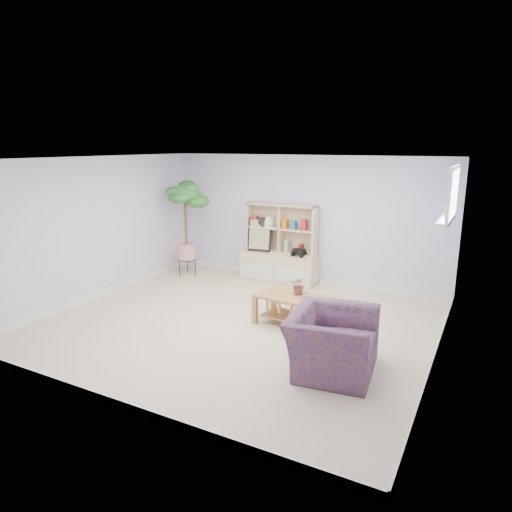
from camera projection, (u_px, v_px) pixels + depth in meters
The scene contains 14 objects.
floor at pixel (237, 324), 6.77m from camera, with size 5.50×5.00×0.01m, color tan.
ceiling at pixel (236, 159), 6.19m from camera, with size 5.50×5.00×0.01m, color white.
walls at pixel (237, 245), 6.48m from camera, with size 5.51×5.01×2.40m.
baseboard at pixel (237, 320), 6.76m from camera, with size 5.50×5.00×0.10m, color white, non-canonical shape.
window at pixel (454, 194), 5.56m from camera, with size 0.10×0.98×0.68m, color silver, non-canonical shape.
window_sill at pixel (446, 220), 5.67m from camera, with size 0.14×1.00×0.04m, color white.
storage_unit at pixel (279, 244), 8.68m from camera, with size 1.49×0.50×1.49m, color tan, non-canonical shape.
poster at pixel (260, 235), 8.82m from camera, with size 0.46×0.11×0.63m, color yellow, non-canonical shape.
toy_truck at pixel (299, 252), 8.47m from camera, with size 0.31×0.21×0.16m, color black, non-canonical shape.
coffee_table at pixel (295, 311), 6.66m from camera, with size 1.11×0.60×0.45m, color olive, non-canonical shape.
table_plant at pixel (299, 285), 6.65m from camera, with size 0.24×0.21×0.27m, color #144C19.
floor_tree at pixel (186, 229), 9.05m from camera, with size 0.70×0.70×1.90m, color #22682C, non-canonical shape.
armchair at pixel (332, 338), 5.29m from camera, with size 1.09×0.95×0.81m, color navy.
sill_plant at pixel (449, 206), 5.82m from camera, with size 0.13×0.11×0.24m, color #22682C.
Camera 1 is at (3.20, -5.47, 2.60)m, focal length 32.00 mm.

